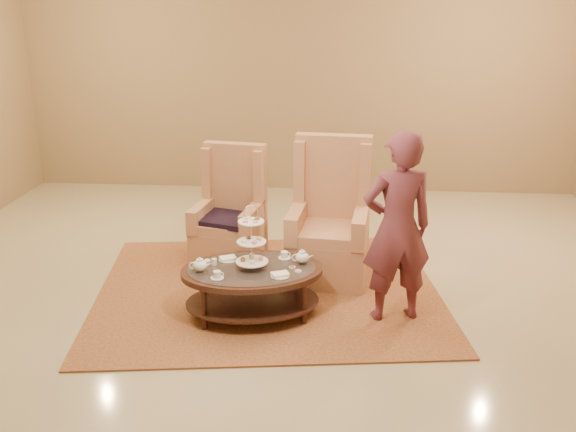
# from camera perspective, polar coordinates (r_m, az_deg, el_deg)

# --- Properties ---
(ground) EXTENTS (8.00, 8.00, 0.00)m
(ground) POSITION_cam_1_polar(r_m,az_deg,el_deg) (5.97, -1.32, -8.32)
(ground) COLOR tan
(ground) RESTS_ON ground
(ceiling) EXTENTS (8.00, 8.00, 0.02)m
(ceiling) POSITION_cam_1_polar(r_m,az_deg,el_deg) (5.97, -1.32, -8.32)
(ceiling) COLOR silver
(ceiling) RESTS_ON ground
(wall_back) EXTENTS (8.00, 0.04, 3.50)m
(wall_back) POSITION_cam_1_polar(r_m,az_deg,el_deg) (9.36, 1.10, 12.83)
(wall_back) COLOR #91774F
(wall_back) RESTS_ON ground
(rug) EXTENTS (3.61, 3.14, 0.02)m
(rug) POSITION_cam_1_polar(r_m,az_deg,el_deg) (6.32, -1.74, -6.63)
(rug) COLOR #A26A39
(rug) RESTS_ON ground
(tea_table) EXTENTS (1.40, 1.10, 1.05)m
(tea_table) POSITION_cam_1_polar(r_m,az_deg,el_deg) (5.71, -3.20, -5.43)
(tea_table) COLOR black
(tea_table) RESTS_ON ground
(armchair_left) EXTENTS (0.78, 0.80, 1.26)m
(armchair_left) POSITION_cam_1_polar(r_m,az_deg,el_deg) (6.93, -5.10, -0.62)
(armchair_left) COLOR tan
(armchair_left) RESTS_ON ground
(armchair_right) EXTENTS (0.84, 0.87, 1.43)m
(armchair_right) POSITION_cam_1_polar(r_m,az_deg,el_deg) (6.53, 3.72, -1.34)
(armchair_right) COLOR tan
(armchair_right) RESTS_ON ground
(person) EXTENTS (0.71, 0.56, 1.71)m
(person) POSITION_cam_1_polar(r_m,az_deg,el_deg) (5.57, 9.69, -1.07)
(person) COLOR #5F2833
(person) RESTS_ON ground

